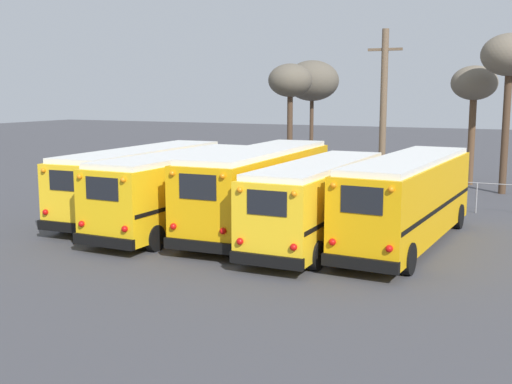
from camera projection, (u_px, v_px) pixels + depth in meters
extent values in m
plane|color=#424247|center=(256.00, 232.00, 25.51)|extent=(160.00, 160.00, 0.00)
cube|color=yellow|center=(144.00, 181.00, 28.49)|extent=(2.88, 10.61, 2.49)
cube|color=white|center=(143.00, 151.00, 28.28)|extent=(2.66, 10.18, 0.20)
cube|color=black|center=(66.00, 227.00, 23.83)|extent=(2.55, 0.29, 0.36)
cube|color=black|center=(64.00, 181.00, 23.59)|extent=(1.37, 0.08, 0.75)
sphere|color=red|center=(45.00, 212.00, 24.11)|extent=(0.22, 0.22, 0.22)
sphere|color=orange|center=(43.00, 170.00, 23.87)|extent=(0.18, 0.18, 0.18)
sphere|color=red|center=(86.00, 216.00, 23.38)|extent=(0.22, 0.22, 0.22)
sphere|color=orange|center=(84.00, 173.00, 23.14)|extent=(0.18, 0.18, 0.18)
cube|color=black|center=(121.00, 184.00, 29.01)|extent=(0.40, 10.31, 0.14)
cube|color=black|center=(169.00, 187.00, 28.02)|extent=(0.40, 10.31, 0.14)
cylinder|color=black|center=(168.00, 191.00, 32.71)|extent=(0.32, 1.04, 1.03)
cylinder|color=black|center=(209.00, 194.00, 31.80)|extent=(0.32, 1.04, 1.03)
cylinder|color=black|center=(65.00, 219.00, 25.51)|extent=(0.32, 1.04, 1.03)
cylinder|color=black|center=(114.00, 224.00, 24.60)|extent=(0.32, 1.04, 1.03)
cube|color=yellow|center=(182.00, 190.00, 25.84)|extent=(2.68, 9.74, 2.57)
cube|color=white|center=(181.00, 156.00, 25.62)|extent=(2.47, 9.34, 0.20)
cube|color=black|center=(103.00, 242.00, 21.69)|extent=(2.52, 0.26, 0.36)
cube|color=black|center=(102.00, 189.00, 21.44)|extent=(1.36, 0.06, 0.77)
sphere|color=red|center=(81.00, 224.00, 22.01)|extent=(0.22, 0.22, 0.22)
sphere|color=orange|center=(79.00, 177.00, 21.76)|extent=(0.18, 0.18, 0.18)
sphere|color=red|center=(125.00, 229.00, 21.20)|extent=(0.22, 0.22, 0.22)
sphere|color=orange|center=(123.00, 180.00, 20.94)|extent=(0.18, 0.18, 0.18)
cube|color=black|center=(157.00, 192.00, 26.42)|extent=(0.24, 9.49, 0.14)
cube|color=black|center=(209.00, 197.00, 25.32)|extent=(0.24, 9.49, 0.14)
cylinder|color=black|center=(203.00, 202.00, 29.65)|extent=(0.30, 0.94, 0.93)
cylinder|color=black|center=(248.00, 206.00, 28.63)|extent=(0.30, 0.94, 0.93)
cylinder|color=black|center=(103.00, 232.00, 23.39)|extent=(0.30, 0.94, 0.93)
cylinder|color=black|center=(155.00, 238.00, 22.38)|extent=(0.30, 0.94, 0.93)
cube|color=#E5A00C|center=(260.00, 188.00, 25.56)|extent=(2.84, 10.45, 2.75)
cube|color=white|center=(260.00, 151.00, 25.34)|extent=(2.63, 10.03, 0.20)
cube|color=black|center=(198.00, 246.00, 21.00)|extent=(2.50, 0.29, 0.36)
cube|color=black|center=(198.00, 187.00, 20.72)|extent=(1.35, 0.08, 0.83)
sphere|color=red|center=(173.00, 226.00, 21.26)|extent=(0.22, 0.22, 0.22)
sphere|color=orange|center=(172.00, 173.00, 20.99)|extent=(0.18, 0.18, 0.18)
sphere|color=red|center=(223.00, 231.00, 20.55)|extent=(0.22, 0.22, 0.22)
sphere|color=orange|center=(223.00, 176.00, 20.27)|extent=(0.18, 0.18, 0.18)
cube|color=black|center=(232.00, 191.00, 26.07)|extent=(0.41, 10.15, 0.14)
cube|color=black|center=(289.00, 195.00, 25.12)|extent=(0.41, 10.15, 0.14)
cylinder|color=black|center=(269.00, 201.00, 29.73)|extent=(0.32, 1.00, 0.99)
cylinder|color=black|center=(317.00, 205.00, 28.84)|extent=(0.32, 1.00, 0.99)
cylinder|color=black|center=(188.00, 235.00, 22.67)|extent=(0.32, 1.00, 0.99)
cylinder|color=black|center=(246.00, 241.00, 21.78)|extent=(0.32, 1.00, 0.99)
cube|color=yellow|center=(320.00, 201.00, 23.31)|extent=(2.39, 9.45, 2.49)
cube|color=white|center=(320.00, 165.00, 23.10)|extent=(2.20, 9.07, 0.20)
cube|color=black|center=(266.00, 261.00, 19.21)|extent=(2.39, 0.21, 0.36)
cube|color=black|center=(267.00, 203.00, 18.96)|extent=(1.29, 0.04, 0.75)
sphere|color=red|center=(240.00, 241.00, 19.49)|extent=(0.22, 0.22, 0.22)
sphere|color=orange|center=(240.00, 190.00, 19.25)|extent=(0.18, 0.18, 0.18)
sphere|color=red|center=(294.00, 247.00, 18.76)|extent=(0.22, 0.22, 0.22)
sphere|color=orange|center=(294.00, 194.00, 18.51)|extent=(0.18, 0.18, 0.18)
cube|color=black|center=(290.00, 204.00, 23.83)|extent=(0.07, 9.25, 0.14)
cube|color=black|center=(351.00, 209.00, 22.84)|extent=(0.07, 9.25, 0.14)
cylinder|color=black|center=(322.00, 213.00, 26.99)|extent=(0.28, 0.95, 0.95)
cylinder|color=black|center=(373.00, 217.00, 26.08)|extent=(0.28, 0.95, 0.95)
cylinder|color=black|center=(253.00, 248.00, 20.87)|extent=(0.28, 0.95, 0.95)
cylinder|color=black|center=(316.00, 256.00, 19.96)|extent=(0.28, 0.95, 0.95)
cube|color=#E5A00C|center=(408.00, 199.00, 23.11)|extent=(2.85, 10.35, 2.67)
cube|color=white|center=(410.00, 160.00, 22.89)|extent=(2.65, 9.94, 0.20)
cube|color=black|center=(360.00, 264.00, 18.80)|extent=(2.37, 0.32, 0.36)
cube|color=black|center=(362.00, 200.00, 18.53)|extent=(1.27, 0.10, 0.80)
sphere|color=red|center=(332.00, 242.00, 19.11)|extent=(0.22, 0.22, 0.22)
sphere|color=orange|center=(333.00, 185.00, 18.85)|extent=(0.18, 0.18, 0.18)
sphere|color=red|center=(389.00, 249.00, 18.30)|extent=(0.22, 0.22, 0.22)
sphere|color=orange|center=(391.00, 189.00, 18.03)|extent=(0.18, 0.18, 0.18)
cube|color=black|center=(377.00, 202.00, 23.69)|extent=(0.55, 10.03, 0.14)
cube|color=black|center=(441.00, 207.00, 22.60)|extent=(0.55, 10.03, 0.14)
cylinder|color=black|center=(406.00, 212.00, 27.13)|extent=(0.33, 1.02, 1.01)
cylinder|color=black|center=(458.00, 216.00, 26.11)|extent=(0.33, 1.02, 1.01)
cylinder|color=black|center=(342.00, 251.00, 20.47)|extent=(0.33, 1.02, 1.01)
cylinder|color=black|center=(408.00, 259.00, 19.46)|extent=(0.33, 1.02, 1.01)
cylinder|color=brown|center=(383.00, 114.00, 33.59)|extent=(0.36, 0.36, 8.74)
cube|color=brown|center=(385.00, 49.00, 33.08)|extent=(1.80, 0.14, 0.14)
cylinder|color=#473323|center=(505.00, 133.00, 34.68)|extent=(0.39, 0.39, 6.65)
ellipsoid|color=#6B6051|center=(510.00, 55.00, 34.04)|extent=(3.02, 3.02, 2.26)
cylinder|color=#473323|center=(290.00, 139.00, 38.56)|extent=(0.33, 0.33, 5.49)
ellipsoid|color=#5B5447|center=(290.00, 80.00, 38.03)|extent=(2.62, 2.62, 1.97)
cylinder|color=#473323|center=(311.00, 134.00, 43.96)|extent=(0.26, 0.26, 5.28)
ellipsoid|color=#5B5447|center=(312.00, 81.00, 43.40)|extent=(3.63, 3.63, 2.72)
cylinder|color=brown|center=(471.00, 141.00, 38.24)|extent=(0.41, 0.41, 5.31)
ellipsoid|color=#6B6051|center=(474.00, 83.00, 37.71)|extent=(2.70, 2.70, 2.02)
cylinder|color=#939399|center=(160.00, 177.00, 36.75)|extent=(0.06, 0.06, 1.40)
cylinder|color=#939399|center=(197.00, 179.00, 35.71)|extent=(0.06, 0.06, 1.40)
cylinder|color=#939399|center=(237.00, 182.00, 34.66)|extent=(0.06, 0.06, 1.40)
cylinder|color=#939399|center=(279.00, 185.00, 33.62)|extent=(0.06, 0.06, 1.40)
cylinder|color=#939399|center=(323.00, 188.00, 32.57)|extent=(0.06, 0.06, 1.40)
cylinder|color=#939399|center=(371.00, 191.00, 31.53)|extent=(0.06, 0.06, 1.40)
cylinder|color=#939399|center=(422.00, 194.00, 30.48)|extent=(0.06, 0.06, 1.40)
cylinder|color=#939399|center=(476.00, 198.00, 29.44)|extent=(0.06, 0.06, 1.40)
cylinder|color=#939399|center=(324.00, 174.00, 32.47)|extent=(19.79, 0.04, 0.04)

